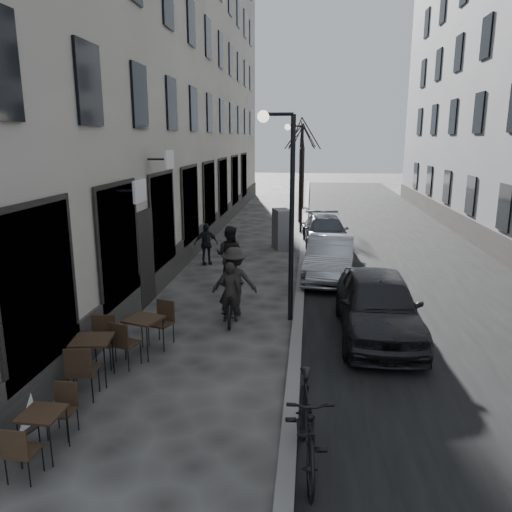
% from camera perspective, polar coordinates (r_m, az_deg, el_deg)
% --- Properties ---
extents(ground, '(120.00, 120.00, 0.00)m').
position_cam_1_polar(ground, '(7.42, 1.80, -23.68)').
color(ground, '#322F2D').
rests_on(ground, ground).
extents(road, '(7.30, 60.00, 0.00)m').
position_cam_1_polar(road, '(22.62, 14.79, 1.52)').
color(road, black).
rests_on(road, ground).
extents(kerb, '(0.25, 60.00, 0.12)m').
position_cam_1_polar(kerb, '(22.35, 5.51, 1.92)').
color(kerb, slate).
rests_on(kerb, ground).
extents(building_left, '(4.00, 35.00, 16.00)m').
position_cam_1_polar(building_left, '(23.58, -10.43, 21.77)').
color(building_left, gray).
rests_on(building_left, ground).
extents(streetlamp_near, '(0.90, 0.28, 5.09)m').
position_cam_1_polar(streetlamp_near, '(12.00, 3.33, 7.07)').
color(streetlamp_near, black).
rests_on(streetlamp_near, ground).
extents(streetlamp_far, '(0.90, 0.28, 5.09)m').
position_cam_1_polar(streetlamp_far, '(23.95, 4.85, 10.18)').
color(streetlamp_far, black).
rests_on(streetlamp_far, ground).
extents(tree_near, '(2.40, 2.40, 5.70)m').
position_cam_1_polar(tree_near, '(26.91, 5.24, 13.72)').
color(tree_near, black).
rests_on(tree_near, ground).
extents(tree_far, '(2.40, 2.40, 5.70)m').
position_cam_1_polar(tree_far, '(32.91, 5.45, 13.64)').
color(tree_far, black).
rests_on(tree_far, ground).
extents(bistro_set_a, '(0.58, 1.39, 0.81)m').
position_cam_1_polar(bistro_set_a, '(8.12, -23.10, -17.75)').
color(bistro_set_a, black).
rests_on(bistro_set_a, ground).
extents(bistro_set_b, '(0.78, 1.75, 1.01)m').
position_cam_1_polar(bistro_set_b, '(9.95, -18.12, -10.74)').
color(bistro_set_b, black).
rests_on(bistro_set_b, ground).
extents(bistro_set_c, '(0.94, 1.69, 0.97)m').
position_cam_1_polar(bistro_set_c, '(10.82, -12.65, -8.53)').
color(bistro_set_c, black).
rests_on(bistro_set_c, ground).
extents(sign_board, '(0.50, 0.68, 1.08)m').
position_cam_1_polar(sign_board, '(8.85, -25.78, -15.20)').
color(sign_board, black).
rests_on(sign_board, ground).
extents(utility_cabinet, '(0.90, 1.22, 1.63)m').
position_cam_1_polar(utility_cabinet, '(20.49, 2.98, 3.08)').
color(utility_cabinet, slate).
rests_on(utility_cabinet, ground).
extents(bicycle, '(0.82, 1.83, 0.93)m').
position_cam_1_polar(bicycle, '(12.47, -3.01, -5.39)').
color(bicycle, black).
rests_on(bicycle, ground).
extents(cyclist_rider, '(0.59, 0.43, 1.52)m').
position_cam_1_polar(cyclist_rider, '(12.38, -3.03, -4.10)').
color(cyclist_rider, black).
rests_on(cyclist_rider, ground).
extents(pedestrian_near, '(1.03, 0.89, 1.84)m').
position_cam_1_polar(pedestrian_near, '(15.48, -3.03, 0.09)').
color(pedestrian_near, black).
rests_on(pedestrian_near, ground).
extents(pedestrian_mid, '(1.22, 0.79, 1.78)m').
position_cam_1_polar(pedestrian_mid, '(12.79, -2.48, -2.91)').
color(pedestrian_mid, '#2B2926').
rests_on(pedestrian_mid, ground).
extents(pedestrian_far, '(0.95, 0.75, 1.50)m').
position_cam_1_polar(pedestrian_far, '(18.03, -5.74, 1.39)').
color(pedestrian_far, black).
rests_on(pedestrian_far, ground).
extents(car_near, '(1.79, 4.43, 1.51)m').
position_cam_1_polar(car_near, '(11.79, 13.76, -5.41)').
color(car_near, black).
rests_on(car_near, ground).
extents(car_mid, '(1.84, 4.25, 1.36)m').
position_cam_1_polar(car_mid, '(16.31, 8.46, -0.22)').
color(car_mid, '#9C9DA5').
rests_on(car_mid, ground).
extents(car_far, '(2.10, 4.53, 1.28)m').
position_cam_1_polar(car_far, '(21.01, 7.94, 2.73)').
color(car_far, '#3F414A').
rests_on(car_far, ground).
extents(moped, '(0.79, 2.19, 1.29)m').
position_cam_1_polar(moped, '(7.26, 5.81, -18.54)').
color(moped, black).
rests_on(moped, ground).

